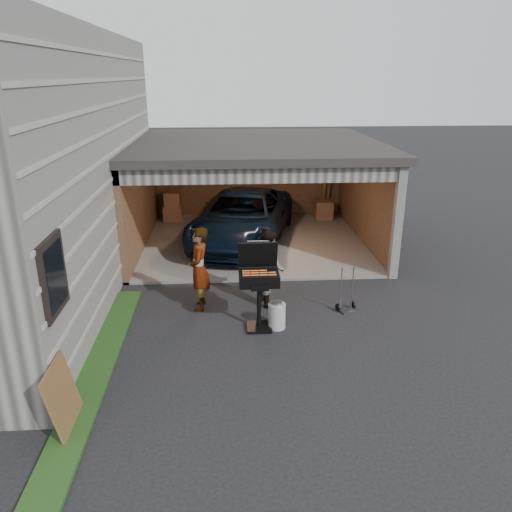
{
  "coord_description": "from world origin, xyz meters",
  "views": [
    {
      "loc": [
        -0.09,
        -7.32,
        4.62
      ],
      "look_at": [
        0.52,
        2.14,
        1.15
      ],
      "focal_mm": 35.0,
      "sensor_mm": 36.0,
      "label": 1
    }
  ],
  "objects_px": {
    "plywood_panel": "(63,397)",
    "hand_truck": "(347,302)",
    "man": "(269,267)",
    "woman": "(199,269)",
    "bbq_grill": "(259,281)",
    "propane_tank": "(277,316)",
    "minivan": "(242,219)"
  },
  "relations": [
    {
      "from": "propane_tank",
      "to": "minivan",
      "type": "bearing_deg",
      "value": 95.06
    },
    {
      "from": "plywood_panel",
      "to": "minivan",
      "type": "bearing_deg",
      "value": 70.62
    },
    {
      "from": "woman",
      "to": "man",
      "type": "height_order",
      "value": "woman"
    },
    {
      "from": "woman",
      "to": "minivan",
      "type": "bearing_deg",
      "value": 166.99
    },
    {
      "from": "man",
      "to": "plywood_panel",
      "type": "distance_m",
      "value": 4.99
    },
    {
      "from": "propane_tank",
      "to": "hand_truck",
      "type": "relative_size",
      "value": 0.52
    },
    {
      "from": "bbq_grill",
      "to": "man",
      "type": "bearing_deg",
      "value": 76.03
    },
    {
      "from": "propane_tank",
      "to": "man",
      "type": "bearing_deg",
      "value": 92.97
    },
    {
      "from": "man",
      "to": "hand_truck",
      "type": "height_order",
      "value": "man"
    },
    {
      "from": "minivan",
      "to": "bbq_grill",
      "type": "distance_m",
      "value": 5.12
    },
    {
      "from": "man",
      "to": "hand_truck",
      "type": "distance_m",
      "value": 1.78
    },
    {
      "from": "plywood_panel",
      "to": "propane_tank",
      "type": "bearing_deg",
      "value": 39.92
    },
    {
      "from": "woman",
      "to": "man",
      "type": "xyz_separation_m",
      "value": [
        1.44,
        0.2,
        -0.07
      ]
    },
    {
      "from": "minivan",
      "to": "man",
      "type": "bearing_deg",
      "value": -70.38
    },
    {
      "from": "woman",
      "to": "bbq_grill",
      "type": "xyz_separation_m",
      "value": [
        1.16,
        -0.94,
        0.11
      ]
    },
    {
      "from": "plywood_panel",
      "to": "hand_truck",
      "type": "distance_m",
      "value": 5.79
    },
    {
      "from": "plywood_panel",
      "to": "hand_truck",
      "type": "xyz_separation_m",
      "value": [
        4.73,
        3.33,
        -0.3
      ]
    },
    {
      "from": "minivan",
      "to": "hand_truck",
      "type": "bearing_deg",
      "value": -52.4
    },
    {
      "from": "hand_truck",
      "to": "woman",
      "type": "bearing_deg",
      "value": 156.15
    },
    {
      "from": "woman",
      "to": "bbq_grill",
      "type": "height_order",
      "value": "woman"
    },
    {
      "from": "propane_tank",
      "to": "bbq_grill",
      "type": "bearing_deg",
      "value": 174.89
    },
    {
      "from": "minivan",
      "to": "hand_truck",
      "type": "xyz_separation_m",
      "value": [
        1.97,
        -4.51,
        -0.53
      ]
    },
    {
      "from": "bbq_grill",
      "to": "hand_truck",
      "type": "xyz_separation_m",
      "value": [
        1.86,
        0.61,
        -0.8
      ]
    },
    {
      "from": "man",
      "to": "bbq_grill",
      "type": "height_order",
      "value": "bbq_grill"
    },
    {
      "from": "bbq_grill",
      "to": "hand_truck",
      "type": "relative_size",
      "value": 1.71
    },
    {
      "from": "minivan",
      "to": "propane_tank",
      "type": "xyz_separation_m",
      "value": [
        0.46,
        -5.15,
        -0.46
      ]
    },
    {
      "from": "propane_tank",
      "to": "hand_truck",
      "type": "distance_m",
      "value": 1.65
    },
    {
      "from": "woman",
      "to": "propane_tank",
      "type": "height_order",
      "value": "woman"
    },
    {
      "from": "minivan",
      "to": "hand_truck",
      "type": "height_order",
      "value": "minivan"
    },
    {
      "from": "minivan",
      "to": "plywood_panel",
      "type": "height_order",
      "value": "minivan"
    },
    {
      "from": "bbq_grill",
      "to": "plywood_panel",
      "type": "distance_m",
      "value": 3.98
    },
    {
      "from": "man",
      "to": "woman",
      "type": "bearing_deg",
      "value": 79.62
    }
  ]
}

